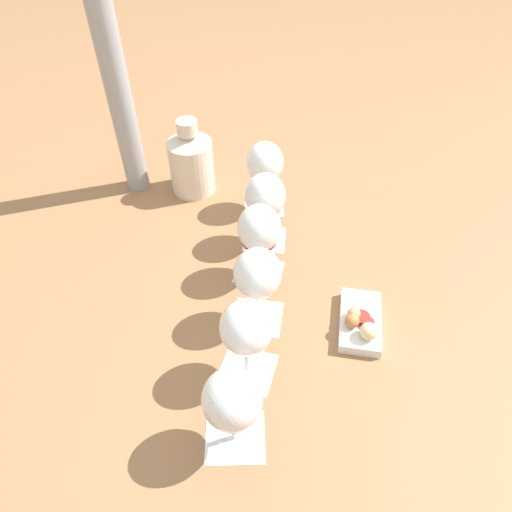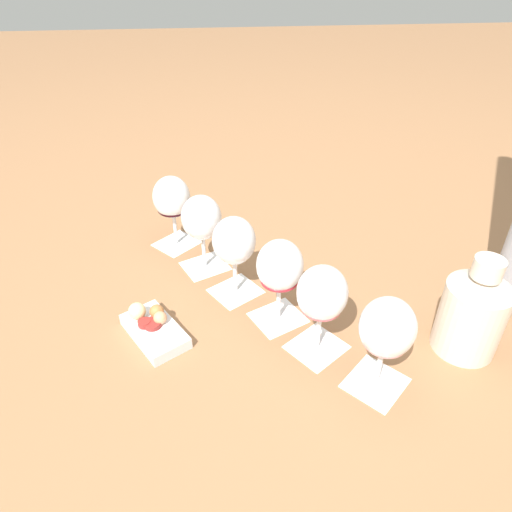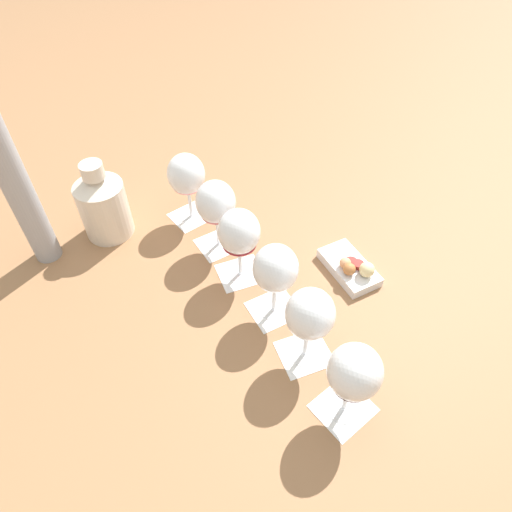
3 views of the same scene
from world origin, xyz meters
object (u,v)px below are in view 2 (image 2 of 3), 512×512
(wine_glass_4, at_px, (202,221))
(snack_dish, at_px, (153,327))
(wine_glass_1, at_px, (322,296))
(wine_glass_5, at_px, (172,200))
(wine_glass_0, at_px, (387,331))
(wine_glass_2, at_px, (280,268))
(ceramic_vase, at_px, (473,312))
(wine_glass_3, at_px, (234,244))

(wine_glass_4, height_order, snack_dish, wine_glass_4)
(wine_glass_1, distance_m, wine_glass_5, 0.49)
(wine_glass_0, xyz_separation_m, wine_glass_2, (0.14, -0.19, 0.00))
(wine_glass_2, distance_m, wine_glass_5, 0.38)
(wine_glass_4, height_order, wine_glass_5, same)
(ceramic_vase, xyz_separation_m, snack_dish, (0.59, -0.10, -0.07))
(wine_glass_2, relative_size, ceramic_vase, 0.91)
(wine_glass_1, relative_size, wine_glass_5, 1.00)
(wine_glass_2, xyz_separation_m, wine_glass_3, (0.08, -0.10, -0.00))
(wine_glass_1, xyz_separation_m, wine_glass_4, (0.21, -0.29, -0.00))
(wine_glass_2, xyz_separation_m, wine_glass_5, (0.22, -0.31, -0.00))
(wine_glass_1, distance_m, wine_glass_2, 0.11)
(wine_glass_0, bearing_deg, ceramic_vase, -160.67)
(wine_glass_0, relative_size, ceramic_vase, 0.91)
(wine_glass_4, bearing_deg, wine_glass_2, 125.75)
(wine_glass_0, height_order, wine_glass_4, same)
(wine_glass_1, relative_size, wine_glass_3, 1.00)
(wine_glass_1, bearing_deg, wine_glass_2, -56.39)
(wine_glass_0, bearing_deg, snack_dish, -23.30)
(wine_glass_2, height_order, ceramic_vase, ceramic_vase)
(wine_glass_4, bearing_deg, wine_glass_1, 125.10)
(wine_glass_2, bearing_deg, wine_glass_4, -54.25)
(wine_glass_3, bearing_deg, snack_dish, 33.96)
(wine_glass_5, xyz_separation_m, ceramic_vase, (-0.56, 0.43, -0.04))
(wine_glass_5, distance_m, ceramic_vase, 0.71)
(ceramic_vase, bearing_deg, wine_glass_5, -38.00)
(wine_glass_3, bearing_deg, wine_glass_2, 129.38)
(wine_glass_4, bearing_deg, wine_glass_5, -57.42)
(wine_glass_4, distance_m, snack_dish, 0.27)
(wine_glass_1, xyz_separation_m, wine_glass_3, (0.14, -0.19, -0.00))
(wine_glass_0, relative_size, snack_dish, 1.09)
(wine_glass_3, bearing_deg, wine_glass_1, 126.70)
(wine_glass_2, height_order, wine_glass_3, same)
(wine_glass_4, xyz_separation_m, wine_glass_5, (0.07, -0.11, 0.00))
(wine_glass_0, distance_m, wine_glass_4, 0.49)
(wine_glass_5, height_order, ceramic_vase, ceramic_vase)
(wine_glass_5, distance_m, snack_dish, 0.35)
(wine_glass_5, height_order, snack_dish, wine_glass_5)
(wine_glass_3, height_order, ceramic_vase, ceramic_vase)
(snack_dish, bearing_deg, wine_glass_5, -96.31)
(wine_glass_0, distance_m, wine_glass_1, 0.13)
(wine_glass_3, relative_size, ceramic_vase, 0.91)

